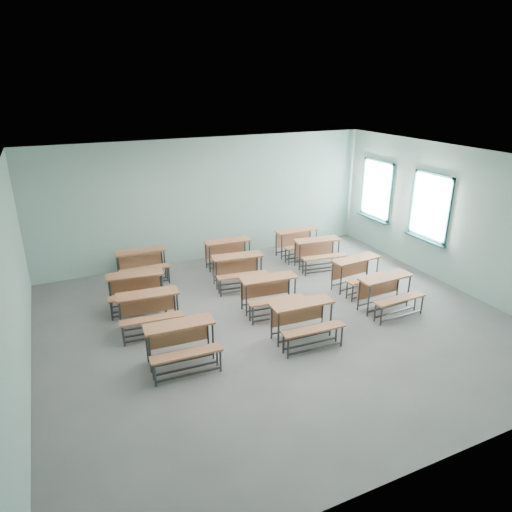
# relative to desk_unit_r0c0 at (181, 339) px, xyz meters

# --- Properties ---
(room) EXTENTS (9.04, 8.04, 3.24)m
(room) POSITION_rel_desk_unit_r0c0_xyz_m (2.22, 0.60, 1.11)
(room) COLOR gray
(room) RESTS_ON ground
(desk_unit_r0c0) EXTENTS (1.21, 0.84, 0.73)m
(desk_unit_r0c0) POSITION_rel_desk_unit_r0c0_xyz_m (0.00, 0.00, 0.00)
(desk_unit_r0c0) COLOR #A05D3A
(desk_unit_r0c0) RESTS_ON ground
(desk_unit_r0c1) EXTENTS (1.21, 0.84, 0.73)m
(desk_unit_r0c1) POSITION_rel_desk_unit_r0c0_xyz_m (2.26, -0.20, 0.00)
(desk_unit_r0c1) COLOR #A05D3A
(desk_unit_r0c1) RESTS_ON ground
(desk_unit_r0c2) EXTENTS (1.20, 0.82, 0.73)m
(desk_unit_r0c2) POSITION_rel_desk_unit_r0c0_xyz_m (4.44, 0.11, 0.00)
(desk_unit_r0c2) COLOR #A05D3A
(desk_unit_r0c2) RESTS_ON ground
(desk_unit_r1c0) EXTENTS (1.23, 0.88, 0.73)m
(desk_unit_r1c0) POSITION_rel_desk_unit_r0c0_xyz_m (-0.24, 1.38, 0.00)
(desk_unit_r1c0) COLOR #A05D3A
(desk_unit_r1c0) RESTS_ON ground
(desk_unit_r1c1) EXTENTS (1.24, 0.89, 0.73)m
(desk_unit_r1c1) POSITION_rel_desk_unit_r0c0_xyz_m (2.21, 1.09, 0.00)
(desk_unit_r1c1) COLOR #A05D3A
(desk_unit_r1c1) RESTS_ON ground
(desk_unit_r1c2) EXTENTS (1.23, 0.88, 0.73)m
(desk_unit_r1c2) POSITION_rel_desk_unit_r0c0_xyz_m (4.51, 1.21, 0.00)
(desk_unit_r1c2) COLOR #A05D3A
(desk_unit_r1c2) RESTS_ON ground
(desk_unit_r2c0) EXTENTS (1.26, 0.92, 0.73)m
(desk_unit_r2c0) POSITION_rel_desk_unit_r0c0_xyz_m (-0.28, 2.43, 0.00)
(desk_unit_r2c0) COLOR #A05D3A
(desk_unit_r2c0) RESTS_ON ground
(desk_unit_r2c1) EXTENTS (1.26, 0.93, 0.73)m
(desk_unit_r2c1) POSITION_rel_desk_unit_r0c0_xyz_m (2.09, 2.51, 0.00)
(desk_unit_r2c1) COLOR #A05D3A
(desk_unit_r2c1) RESTS_ON ground
(desk_unit_r2c2) EXTENTS (1.26, 0.93, 0.73)m
(desk_unit_r2c2) POSITION_rel_desk_unit_r0c0_xyz_m (4.39, 2.72, 0.00)
(desk_unit_r2c2) COLOR #A05D3A
(desk_unit_r2c2) RESTS_ON ground
(desk_unit_r3c0) EXTENTS (1.19, 0.81, 0.73)m
(desk_unit_r3c0) POSITION_rel_desk_unit_r0c0_xyz_m (0.12, 3.82, 0.00)
(desk_unit_r3c0) COLOR #A05D3A
(desk_unit_r3c0) RESTS_ON ground
(desk_unit_r3c1) EXTENTS (1.19, 0.82, 0.73)m
(desk_unit_r3c1) POSITION_rel_desk_unit_r0c0_xyz_m (2.29, 3.60, 0.00)
(desk_unit_r3c1) COLOR #A05D3A
(desk_unit_r3c1) RESTS_ON ground
(desk_unit_r3c2) EXTENTS (1.18, 0.80, 0.73)m
(desk_unit_r3c2) POSITION_rel_desk_unit_r0c0_xyz_m (4.32, 3.63, 0.00)
(desk_unit_r3c2) COLOR #A05D3A
(desk_unit_r3c2) RESTS_ON ground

